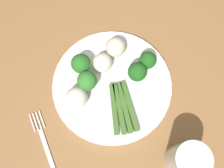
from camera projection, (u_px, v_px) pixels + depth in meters
ground_plane at (119, 123)px, 1.35m from camera, size 6.00×6.00×0.02m
dining_table at (125, 90)px, 0.75m from camera, size 1.44×0.87×0.72m
plate at (112, 85)px, 0.64m from camera, size 0.30×0.30×0.01m
asparagus_bundle at (122, 108)px, 0.61m from camera, size 0.10×0.13×0.01m
broccoli_front_left at (137, 72)px, 0.61m from camera, size 0.05×0.05×0.06m
broccoli_near_center at (81, 64)px, 0.61m from camera, size 0.05×0.05×0.06m
broccoli_back_right at (147, 60)px, 0.62m from camera, size 0.04×0.04×0.05m
broccoli_left at (87, 81)px, 0.60m from camera, size 0.05×0.05×0.06m
cauliflower_mid at (116, 47)px, 0.64m from camera, size 0.05×0.05×0.05m
cauliflower_back at (76, 98)px, 0.60m from camera, size 0.05×0.05×0.05m
cauliflower_outer_edge at (102, 63)px, 0.63m from camera, size 0.05×0.05×0.05m
fork at (45, 143)px, 0.60m from camera, size 0.05×0.17×0.00m
water_glass at (187, 160)px, 0.54m from camera, size 0.07×0.07×0.11m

